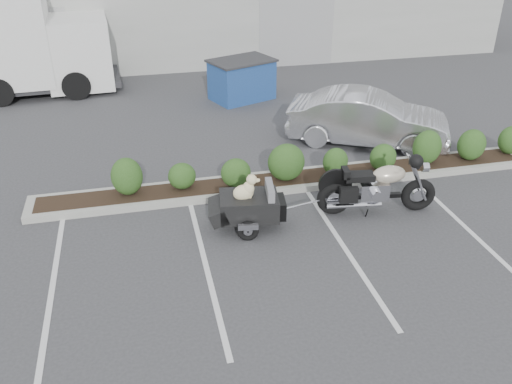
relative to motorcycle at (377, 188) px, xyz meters
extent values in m
plane|color=#38383A|center=(-2.33, -0.53, -0.59)|extent=(90.00, 90.00, 0.00)
cube|color=#9E9E93|center=(-1.33, 1.67, -0.52)|extent=(12.00, 1.00, 0.15)
torus|color=black|center=(-0.89, 0.15, -0.22)|extent=(0.76, 0.29, 0.74)
torus|color=black|center=(0.92, -0.11, -0.22)|extent=(0.76, 0.29, 0.74)
cylinder|color=silver|center=(-0.89, 0.15, -0.22)|extent=(0.33, 0.18, 0.31)
cylinder|color=silver|center=(0.92, -0.11, -0.22)|extent=(0.28, 0.15, 0.27)
cylinder|color=silver|center=(0.82, -0.20, 0.19)|extent=(0.48, 0.12, 0.98)
cylinder|color=silver|center=(0.85, 0.01, 0.19)|extent=(0.48, 0.12, 0.98)
cylinder|color=silver|center=(0.66, -0.07, 0.61)|extent=(0.15, 0.77, 0.04)
cylinder|color=silver|center=(0.97, -0.11, 0.43)|extent=(0.16, 0.22, 0.20)
sphere|color=black|center=(0.57, -0.39, 0.74)|extent=(0.33, 0.33, 0.29)
cube|color=silver|center=(-0.07, 0.04, -0.06)|extent=(0.66, 0.46, 0.38)
cube|color=black|center=(0.04, 0.02, -0.20)|extent=(1.00, 0.25, 0.09)
ellipsoid|color=beige|center=(0.22, -0.01, 0.30)|extent=(0.78, 0.51, 0.37)
cube|color=black|center=(-0.40, 0.08, 0.27)|extent=(0.65, 0.42, 0.13)
cube|color=black|center=(-0.70, 0.13, 0.37)|extent=(0.18, 0.35, 0.18)
cylinder|color=silver|center=(-0.54, -0.10, -0.30)|extent=(1.17, 0.26, 0.10)
cylinder|color=silver|center=(-0.48, 0.30, -0.30)|extent=(1.17, 0.26, 0.10)
cube|color=black|center=(-0.72, -0.18, 0.02)|extent=(0.39, 0.21, 0.33)
cube|color=black|center=(-2.77, 0.03, -0.09)|extent=(1.26, 0.95, 0.47)
cube|color=slate|center=(-2.35, -0.03, 0.21)|extent=(0.23, 0.70, 0.33)
cube|color=slate|center=(-2.71, 0.02, 0.02)|extent=(0.87, 0.79, 0.04)
cube|color=black|center=(-3.37, 0.11, -0.17)|extent=(0.53, 0.85, 0.41)
cube|color=black|center=(-2.15, -0.06, -0.15)|extent=(0.30, 0.58, 0.38)
torus|color=black|center=(-2.89, -0.42, -0.39)|extent=(0.44, 0.18, 0.43)
torus|color=black|center=(-2.76, 0.50, -0.39)|extent=(0.44, 0.18, 0.43)
cube|color=silver|center=(-2.90, -0.48, -0.26)|extent=(0.41, 0.14, 0.11)
cube|color=silver|center=(-2.75, 0.55, -0.26)|extent=(0.41, 0.14, 0.11)
cylinder|color=black|center=(-2.82, 0.04, -0.39)|extent=(0.19, 0.99, 0.04)
cylinder|color=silver|center=(-1.89, -0.10, -0.22)|extent=(0.66, 0.13, 0.04)
ellipsoid|color=beige|center=(-2.88, 0.03, 0.22)|extent=(0.45, 0.34, 0.33)
ellipsoid|color=beige|center=(-2.78, 0.01, 0.31)|extent=(0.27, 0.26, 0.31)
sphere|color=beige|center=(-2.71, 0.00, 0.51)|extent=(0.24, 0.24, 0.21)
ellipsoid|color=beige|center=(-2.61, -0.01, 0.49)|extent=(0.17, 0.11, 0.08)
sphere|color=black|center=(-2.55, -0.02, 0.49)|extent=(0.05, 0.05, 0.04)
ellipsoid|color=beige|center=(-2.77, -0.05, 0.53)|extent=(0.06, 0.05, 0.12)
ellipsoid|color=beige|center=(-2.75, 0.07, 0.53)|extent=(0.06, 0.05, 0.12)
cylinder|color=beige|center=(-2.76, -0.06, 0.10)|extent=(0.06, 0.06, 0.13)
cylinder|color=beige|center=(-2.74, 0.07, 0.10)|extent=(0.06, 0.06, 0.13)
imported|color=silver|center=(1.30, 3.53, 0.12)|extent=(4.50, 3.27, 1.41)
cube|color=navy|center=(-1.26, 7.94, 0.05)|extent=(2.24, 1.88, 1.27)
cube|color=#2D2D30|center=(-1.26, 7.94, 0.70)|extent=(2.38, 2.02, 0.06)
cube|color=white|center=(-6.48, 10.30, 0.71)|extent=(2.21, 2.50, 2.29)
cube|color=black|center=(-6.48, 10.30, 0.40)|extent=(0.19, 1.98, 1.04)
cube|color=#2D2D30|center=(-8.86, 10.17, -0.23)|extent=(7.39, 2.69, 0.21)
cylinder|color=black|center=(-6.62, 9.15, -0.12)|extent=(0.95, 0.34, 0.94)
cylinder|color=black|center=(-6.75, 11.43, -0.12)|extent=(0.95, 0.34, 0.94)
cylinder|color=black|center=(-9.14, 11.30, -0.12)|extent=(0.95, 0.34, 0.94)
camera|label=1|loc=(-4.77, -9.19, 5.38)|focal=38.00mm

